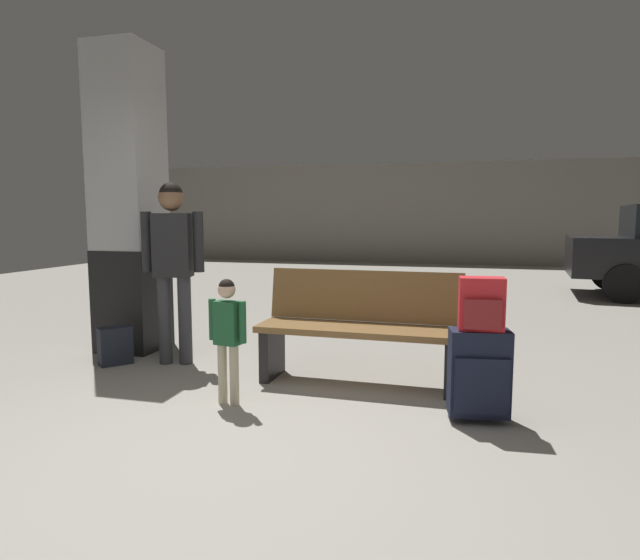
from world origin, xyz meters
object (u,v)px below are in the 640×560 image
(bench, at_px, (360,328))
(backpack_dark_floor, at_px, (115,346))
(child, at_px, (227,328))
(adult, at_px, (173,253))
(backpack_bright, at_px, (481,305))
(suitcase, at_px, (479,373))
(structural_pillar, at_px, (129,203))

(bench, xyz_separation_m, backpack_dark_floor, (-2.23, -0.05, -0.28))
(child, xyz_separation_m, adult, (-0.91, 0.87, 0.45))
(backpack_dark_floor, bearing_deg, child, -26.46)
(backpack_bright, relative_size, adult, 0.21)
(suitcase, relative_size, backpack_dark_floor, 1.78)
(suitcase, height_order, backpack_bright, backpack_bright)
(suitcase, bearing_deg, bench, 144.56)
(structural_pillar, relative_size, bench, 1.83)
(bench, height_order, suitcase, bench)
(suitcase, relative_size, backpack_bright, 1.78)
(suitcase, relative_size, adult, 0.37)
(child, xyz_separation_m, backpack_dark_floor, (-1.43, 0.71, -0.39))
(bench, distance_m, adult, 1.80)
(structural_pillar, distance_m, child, 2.24)
(structural_pillar, xyz_separation_m, bench, (2.40, -0.51, -1.02))
(child, distance_m, backpack_dark_floor, 1.64)
(structural_pillar, relative_size, backpack_dark_floor, 8.66)
(suitcase, distance_m, backpack_bright, 0.45)
(backpack_dark_floor, bearing_deg, suitcase, -10.74)
(bench, height_order, backpack_dark_floor, bench)
(backpack_bright, height_order, adult, adult)
(backpack_bright, relative_size, child, 0.38)
(suitcase, distance_m, backpack_dark_floor, 3.19)
(backpack_bright, bearing_deg, suitcase, 44.57)
(bench, distance_m, suitcase, 1.12)
(adult, bearing_deg, child, -43.75)
(structural_pillar, distance_m, suitcase, 3.68)
(backpack_bright, xyz_separation_m, child, (-1.70, -0.12, -0.22))
(structural_pillar, relative_size, adult, 1.81)
(structural_pillar, bearing_deg, adult, -29.83)
(bench, relative_size, child, 1.80)
(backpack_bright, distance_m, child, 1.72)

